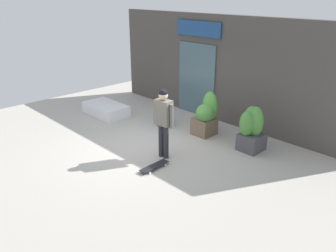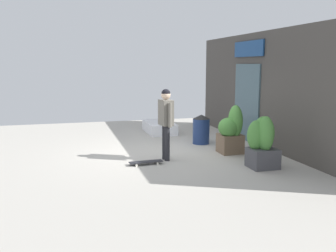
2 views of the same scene
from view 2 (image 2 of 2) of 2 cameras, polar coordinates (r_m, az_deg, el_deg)
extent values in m
plane|color=#B2ADA3|center=(10.04, -0.82, -4.11)|extent=(12.00, 12.00, 0.00)
cube|color=#4C4742|center=(10.98, 14.94, 5.42)|extent=(8.86, 0.25, 3.29)
cube|color=#47606B|center=(11.72, 12.04, 3.52)|extent=(1.54, 0.06, 2.38)
cube|color=navy|center=(11.63, 12.31, 11.55)|extent=(1.78, 0.05, 0.47)
cylinder|color=#28282D|center=(9.11, -0.13, -2.67)|extent=(0.13, 0.13, 0.88)
cylinder|color=#28282D|center=(9.26, -0.51, -2.48)|extent=(0.13, 0.13, 0.88)
cube|color=#6B665B|center=(9.06, -0.33, 2.08)|extent=(0.44, 0.31, 0.62)
cylinder|color=#6B665B|center=(8.83, 0.29, 1.67)|extent=(0.09, 0.09, 0.59)
cylinder|color=#6B665B|center=(9.30, -0.92, 2.06)|extent=(0.09, 0.09, 0.59)
sphere|color=beige|center=(9.01, -0.33, 4.80)|extent=(0.23, 0.23, 0.23)
sphere|color=black|center=(9.01, -0.33, 5.06)|extent=(0.22, 0.22, 0.22)
cube|color=black|center=(8.86, -3.42, -5.52)|extent=(0.25, 0.81, 0.02)
cylinder|color=silver|center=(8.70, -4.86, -6.09)|extent=(0.03, 0.06, 0.05)
cylinder|color=silver|center=(8.91, -5.21, -5.72)|extent=(0.03, 0.06, 0.05)
cylinder|color=silver|center=(8.83, -1.60, -5.82)|extent=(0.03, 0.06, 0.05)
cylinder|color=silver|center=(9.04, -2.02, -5.46)|extent=(0.03, 0.06, 0.05)
cube|color=brown|center=(10.09, 9.54, -2.68)|extent=(0.57, 0.59, 0.51)
ellipsoid|color=#4C8C3D|center=(9.90, 10.35, 0.71)|extent=(0.49, 0.36, 0.86)
ellipsoid|color=#4C8C3D|center=(9.85, 9.30, -0.19)|extent=(0.53, 0.54, 0.51)
cube|color=#47474C|center=(8.80, 14.38, -4.83)|extent=(0.56, 0.62, 0.45)
ellipsoid|color=#4C8C3D|center=(8.65, 14.82, -1.22)|extent=(0.42, 0.36, 0.82)
ellipsoid|color=#4C8C3D|center=(8.71, 13.43, -1.41)|extent=(0.38, 0.42, 0.70)
ellipsoid|color=#4C8C3D|center=(8.77, 14.50, -1.11)|extent=(0.43, 0.53, 0.80)
cylinder|color=navy|center=(11.15, 5.13, -0.81)|extent=(0.50, 0.50, 0.76)
cone|color=black|center=(11.08, 5.16, 1.44)|extent=(0.51, 0.51, 0.13)
cube|color=white|center=(12.94, -1.34, -0.21)|extent=(1.60, 0.90, 0.37)
camera|label=1|loc=(4.47, -64.05, 25.18)|focal=36.63mm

